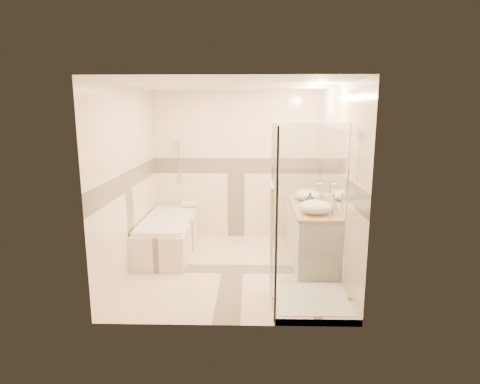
{
  "coord_description": "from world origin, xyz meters",
  "views": [
    {
      "loc": [
        0.24,
        -5.28,
        2.18
      ],
      "look_at": [
        0.1,
        0.25,
        1.05
      ],
      "focal_mm": 30.0,
      "sensor_mm": 36.0,
      "label": 1
    }
  ],
  "objects_px": {
    "bathtub": "(168,233)",
    "amenity_bottle_a": "(312,202)",
    "vessel_sink_near": "(307,195)",
    "vanity": "(311,234)",
    "shower_enclosure": "(302,261)",
    "amenity_bottle_b": "(310,198)",
    "vessel_sink_far": "(316,207)"
  },
  "relations": [
    {
      "from": "bathtub",
      "to": "amenity_bottle_a",
      "type": "bearing_deg",
      "value": -13.24
    },
    {
      "from": "vessel_sink_near",
      "to": "amenity_bottle_a",
      "type": "bearing_deg",
      "value": -90.0
    },
    {
      "from": "vanity",
      "to": "amenity_bottle_b",
      "type": "height_order",
      "value": "amenity_bottle_b"
    },
    {
      "from": "vanity",
      "to": "vessel_sink_far",
      "type": "height_order",
      "value": "vessel_sink_far"
    },
    {
      "from": "vanity",
      "to": "amenity_bottle_a",
      "type": "relative_size",
      "value": 10.28
    },
    {
      "from": "vanity",
      "to": "shower_enclosure",
      "type": "bearing_deg",
      "value": -102.97
    },
    {
      "from": "shower_enclosure",
      "to": "vanity",
      "type": "bearing_deg",
      "value": 77.03
    },
    {
      "from": "amenity_bottle_a",
      "to": "amenity_bottle_b",
      "type": "xyz_separation_m",
      "value": [
        0.0,
        0.22,
        0.01
      ]
    },
    {
      "from": "shower_enclosure",
      "to": "amenity_bottle_b",
      "type": "xyz_separation_m",
      "value": [
        0.27,
        1.34,
        0.43
      ]
    },
    {
      "from": "bathtub",
      "to": "shower_enclosure",
      "type": "bearing_deg",
      "value": -41.1
    },
    {
      "from": "vanity",
      "to": "vessel_sink_near",
      "type": "bearing_deg",
      "value": 93.17
    },
    {
      "from": "shower_enclosure",
      "to": "amenity_bottle_a",
      "type": "bearing_deg",
      "value": 76.31
    },
    {
      "from": "vessel_sink_near",
      "to": "vessel_sink_far",
      "type": "height_order",
      "value": "vessel_sink_far"
    },
    {
      "from": "bathtub",
      "to": "vessel_sink_near",
      "type": "relative_size",
      "value": 4.28
    },
    {
      "from": "vessel_sink_near",
      "to": "vessel_sink_far",
      "type": "bearing_deg",
      "value": -90.0
    },
    {
      "from": "bathtub",
      "to": "vanity",
      "type": "xyz_separation_m",
      "value": [
        2.15,
        -0.35,
        0.12
      ]
    },
    {
      "from": "vanity",
      "to": "amenity_bottle_a",
      "type": "distance_m",
      "value": 0.53
    },
    {
      "from": "shower_enclosure",
      "to": "vessel_sink_far",
      "type": "xyz_separation_m",
      "value": [
        0.27,
        0.82,
        0.43
      ]
    },
    {
      "from": "vanity",
      "to": "bathtub",
      "type": "bearing_deg",
      "value": 170.75
    },
    {
      "from": "bathtub",
      "to": "amenity_bottle_a",
      "type": "xyz_separation_m",
      "value": [
        2.13,
        -0.5,
        0.62
      ]
    },
    {
      "from": "amenity_bottle_b",
      "to": "bathtub",
      "type": "bearing_deg",
      "value": 172.6
    },
    {
      "from": "shower_enclosure",
      "to": "amenity_bottle_a",
      "type": "xyz_separation_m",
      "value": [
        0.27,
        1.12,
        0.42
      ]
    },
    {
      "from": "vanity",
      "to": "amenity_bottle_b",
      "type": "distance_m",
      "value": 0.52
    },
    {
      "from": "bathtub",
      "to": "amenity_bottle_b",
      "type": "xyz_separation_m",
      "value": [
        2.13,
        -0.28,
        0.63
      ]
    },
    {
      "from": "vanity",
      "to": "shower_enclosure",
      "type": "xyz_separation_m",
      "value": [
        -0.29,
        -1.27,
        0.08
      ]
    },
    {
      "from": "bathtub",
      "to": "shower_enclosure",
      "type": "height_order",
      "value": "shower_enclosure"
    },
    {
      "from": "vanity",
      "to": "shower_enclosure",
      "type": "distance_m",
      "value": 1.31
    },
    {
      "from": "vessel_sink_near",
      "to": "amenity_bottle_b",
      "type": "bearing_deg",
      "value": -90.0
    },
    {
      "from": "shower_enclosure",
      "to": "vessel_sink_near",
      "type": "height_order",
      "value": "shower_enclosure"
    },
    {
      "from": "amenity_bottle_a",
      "to": "vessel_sink_far",
      "type": "bearing_deg",
      "value": -90.0
    },
    {
      "from": "vessel_sink_far",
      "to": "amenity_bottle_b",
      "type": "relative_size",
      "value": 2.6
    },
    {
      "from": "vessel_sink_near",
      "to": "amenity_bottle_b",
      "type": "relative_size",
      "value": 2.32
    }
  ]
}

